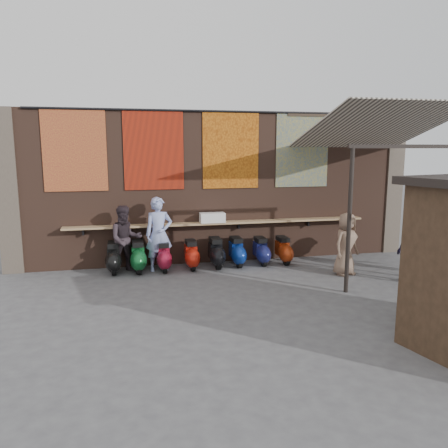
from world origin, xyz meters
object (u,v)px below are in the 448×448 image
at_px(scooter_stool_0, 114,258).
at_px(shopper_navy, 413,250).
at_px(shelf_box, 212,218).
at_px(diner_right, 126,239).
at_px(shopper_tan, 346,244).
at_px(scooter_stool_4, 216,253).
at_px(shopper_grey, 432,239).
at_px(scooter_stool_3, 191,255).
at_px(scooter_stool_1, 138,257).
at_px(diner_left, 159,234).
at_px(scooter_stool_7, 283,250).
at_px(scooter_stool_6, 261,251).
at_px(scooter_stool_2, 164,256).
at_px(scooter_stool_5, 237,252).

height_order(scooter_stool_0, shopper_navy, shopper_navy).
distance_m(shelf_box, diner_right, 2.30).
bearing_deg(shopper_tan, diner_right, 140.59).
distance_m(scooter_stool_4, shopper_grey, 5.34).
bearing_deg(shopper_navy, scooter_stool_3, -34.82).
xyz_separation_m(scooter_stool_0, shopper_tan, (5.49, -1.43, 0.39)).
height_order(scooter_stool_1, diner_left, diner_left).
xyz_separation_m(scooter_stool_0, scooter_stool_7, (4.41, -0.07, -0.02)).
xyz_separation_m(diner_right, shopper_grey, (7.31, -1.72, 0.03)).
bearing_deg(shelf_box, scooter_stool_6, -13.67).
bearing_deg(scooter_stool_2, scooter_stool_0, 176.28).
relative_size(scooter_stool_1, shopper_grey, 0.47).
distance_m(scooter_stool_0, scooter_stool_6, 3.80).
bearing_deg(diner_left, scooter_stool_5, -4.18).
bearing_deg(scooter_stool_3, shelf_box, 28.19).
xyz_separation_m(scooter_stool_6, shopper_navy, (2.90, -2.25, 0.39)).
relative_size(shelf_box, scooter_stool_2, 0.85).
height_order(shelf_box, scooter_stool_7, shelf_box).
bearing_deg(scooter_stool_0, diner_right, -6.05).
distance_m(scooter_stool_0, shopper_grey, 7.83).
xyz_separation_m(shopper_navy, shopper_tan, (-1.21, 0.86, 0.02)).
distance_m(scooter_stool_6, diner_right, 3.52).
xyz_separation_m(scooter_stool_1, scooter_stool_6, (3.20, 0.02, -0.03)).
height_order(scooter_stool_0, shopper_grey, shopper_grey).
distance_m(scooter_stool_7, diner_right, 4.13).
relative_size(scooter_stool_5, shopper_tan, 0.51).
distance_m(shelf_box, scooter_stool_2, 1.63).
height_order(scooter_stool_2, scooter_stool_4, scooter_stool_4).
xyz_separation_m(scooter_stool_1, scooter_stool_5, (2.54, 0.04, -0.02)).
xyz_separation_m(scooter_stool_4, diner_right, (-2.26, 0.04, 0.45)).
bearing_deg(diner_right, scooter_stool_3, -12.59).
height_order(scooter_stool_5, scooter_stool_7, scooter_stool_5).
relative_size(shelf_box, diner_right, 0.39).
bearing_deg(scooter_stool_7, shopper_grey, -27.71).
distance_m(diner_right, shopper_grey, 7.51).
xyz_separation_m(scooter_stool_3, shopper_tan, (3.56, -1.36, 0.40)).
height_order(shelf_box, shopper_tan, shopper_tan).
bearing_deg(diner_left, diner_right, 175.65).
relative_size(scooter_stool_4, shopper_navy, 0.54).
xyz_separation_m(scooter_stool_7, shopper_navy, (2.29, -2.22, 0.39)).
relative_size(scooter_stool_1, scooter_stool_3, 1.07).
bearing_deg(diner_right, scooter_stool_5, -11.43).
xyz_separation_m(scooter_stool_3, scooter_stool_5, (1.21, 0.04, 0.01)).
relative_size(scooter_stool_2, shopper_navy, 0.51).
bearing_deg(shelf_box, shopper_grey, -21.69).
bearing_deg(shopper_tan, scooter_stool_6, 116.32).
bearing_deg(scooter_stool_6, diner_right, 179.92).
relative_size(shelf_box, scooter_stool_4, 0.81).
xyz_separation_m(scooter_stool_4, shopper_navy, (4.13, -2.21, 0.37)).
height_order(scooter_stool_0, scooter_stool_4, scooter_stool_4).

